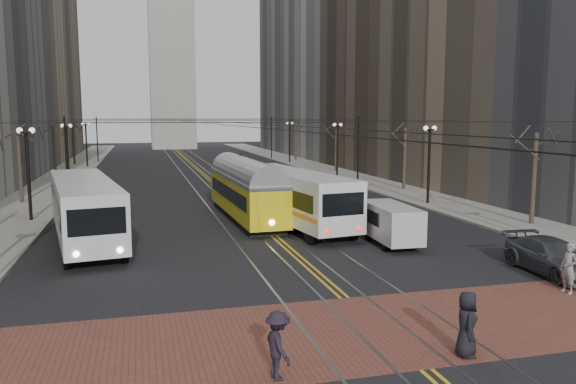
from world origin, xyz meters
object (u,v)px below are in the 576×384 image
pedestrian_a (467,324)px  rear_bus (293,199)px  streetcar (246,195)px  pedestrian_b (569,268)px  cargo_van (390,225)px  sedan_silver (249,172)px  pedestrian_d (278,345)px  sedan_grey (267,182)px  transit_bus (84,211)px  sedan_parked (552,257)px

pedestrian_a → rear_bus: bearing=18.1°
streetcar → pedestrian_b: 20.37m
cargo_van → pedestrian_a: 13.59m
sedan_silver → cargo_van: bearing=-95.4°
pedestrian_d → pedestrian_a: bearing=-99.7°
sedan_grey → sedan_silver: bearing=81.5°
transit_bus → pedestrian_b: transit_bus is taller
cargo_van → pedestrian_b: cargo_van is taller
rear_bus → sedan_silver: rear_bus is taller
sedan_parked → sedan_grey: bearing=104.2°
sedan_grey → streetcar: bearing=-116.5°
rear_bus → sedan_silver: (2.20, 25.26, -0.81)m
streetcar → sedan_grey: streetcar is taller
rear_bus → pedestrian_a: size_ratio=6.93×
sedan_grey → sedan_parked: 30.45m
sedan_parked → cargo_van: bearing=125.9°
rear_bus → cargo_van: size_ratio=2.70×
streetcar → pedestrian_a: (1.95, -22.36, -0.60)m
transit_bus → pedestrian_a: (11.36, -17.76, -0.72)m
streetcar → sedan_parked: streetcar is taller
cargo_van → pedestrian_a: cargo_van is taller
transit_bus → streetcar: transit_bus is taller
cargo_van → pedestrian_d: size_ratio=2.68×
rear_bus → sedan_parked: (7.70, -12.96, -0.92)m
transit_bus → sedan_silver: bearing=53.0°
streetcar → cargo_van: size_ratio=2.77×
sedan_silver → pedestrian_d: bearing=-107.7°
cargo_van → sedan_grey: (-1.29, 23.25, -0.32)m
pedestrian_d → transit_bus: bearing=9.2°
rear_bus → sedan_parked: rear_bus is taller
streetcar → pedestrian_d: size_ratio=7.40×
pedestrian_b → pedestrian_d: size_ratio=1.09×
streetcar → pedestrian_b: bearing=-66.6°
streetcar → sedan_silver: 22.65m
pedestrian_b → sedan_silver: bearing=-179.1°
transit_bus → pedestrian_a: bearing=-67.0°
sedan_parked → pedestrian_b: pedestrian_b is taller
sedan_silver → transit_bus: bearing=-125.2°
pedestrian_d → pedestrian_b: bearing=-81.4°
streetcar → sedan_parked: 18.91m
rear_bus → sedan_parked: size_ratio=2.54×
sedan_grey → sedan_parked: bearing=-88.1°
cargo_van → sedan_grey: bearing=95.8°
sedan_parked → pedestrian_a: size_ratio=2.73×
cargo_van → rear_bus: bearing=121.8°
rear_bus → pedestrian_d: rear_bus is taller
streetcar → pedestrian_d: streetcar is taller
transit_bus → sedan_grey: size_ratio=3.14×
streetcar → cargo_van: 10.99m
cargo_van → streetcar: bearing=124.4°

